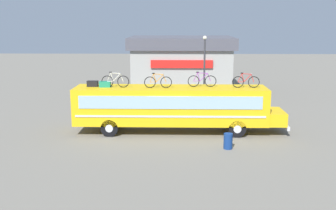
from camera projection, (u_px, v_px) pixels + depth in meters
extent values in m
plane|color=slate|center=(170.00, 132.00, 25.52)|extent=(120.00, 120.00, 0.00)
cube|color=yellow|center=(170.00, 105.00, 25.17)|extent=(11.72, 2.43, 2.21)
cube|color=yellow|center=(274.00, 117.00, 25.17)|extent=(1.09, 2.24, 0.79)
cube|color=#99B7C6|center=(170.00, 103.00, 23.88)|extent=(10.78, 0.04, 0.77)
cube|color=#99B7C6|center=(171.00, 95.00, 26.30)|extent=(10.78, 0.04, 0.77)
cube|color=silver|center=(170.00, 117.00, 24.05)|extent=(11.25, 0.03, 0.12)
cube|color=silver|center=(171.00, 108.00, 26.47)|extent=(11.25, 0.03, 0.12)
cube|color=silver|center=(284.00, 124.00, 25.25)|extent=(0.16, 2.31, 0.24)
cylinder|color=black|center=(237.00, 129.00, 24.27)|extent=(1.04, 0.28, 1.04)
cylinder|color=silver|center=(237.00, 129.00, 24.27)|extent=(0.47, 0.30, 0.47)
cylinder|color=black|center=(232.00, 120.00, 26.38)|extent=(1.04, 0.28, 1.04)
cylinder|color=silver|center=(232.00, 120.00, 26.38)|extent=(0.47, 0.30, 0.47)
cylinder|color=black|center=(109.00, 128.00, 24.44)|extent=(1.04, 0.28, 1.04)
cylinder|color=silver|center=(109.00, 128.00, 24.44)|extent=(0.47, 0.30, 0.47)
cylinder|color=black|center=(115.00, 119.00, 26.55)|extent=(1.04, 0.28, 1.04)
cylinder|color=silver|center=(115.00, 119.00, 26.55)|extent=(0.47, 0.30, 0.47)
cube|color=black|center=(93.00, 84.00, 25.16)|extent=(0.67, 0.35, 0.36)
cube|color=#1E7F66|center=(105.00, 84.00, 24.94)|extent=(0.67, 0.34, 0.36)
torus|color=black|center=(107.00, 82.00, 24.81)|extent=(0.72, 0.04, 0.72)
torus|color=black|center=(123.00, 82.00, 24.79)|extent=(0.72, 0.04, 0.72)
cylinder|color=white|center=(112.00, 77.00, 24.75)|extent=(0.19, 0.04, 0.52)
cylinder|color=white|center=(117.00, 77.00, 24.75)|extent=(0.45, 0.04, 0.50)
cylinder|color=white|center=(115.00, 73.00, 24.70)|extent=(0.58, 0.04, 0.07)
cylinder|color=white|center=(110.00, 81.00, 24.80)|extent=(0.37, 0.03, 0.05)
cylinder|color=white|center=(109.00, 77.00, 24.75)|extent=(0.24, 0.03, 0.54)
cylinder|color=white|center=(122.00, 78.00, 24.74)|extent=(0.20, 0.03, 0.50)
cylinder|color=silver|center=(120.00, 73.00, 24.68)|extent=(0.03, 0.44, 0.03)
ellipsoid|color=black|center=(111.00, 72.00, 24.69)|extent=(0.20, 0.08, 0.06)
torus|color=black|center=(150.00, 82.00, 24.61)|extent=(0.69, 0.04, 0.69)
torus|color=black|center=(166.00, 82.00, 24.59)|extent=(0.69, 0.04, 0.69)
cylinder|color=orange|center=(155.00, 78.00, 24.55)|extent=(0.19, 0.04, 0.50)
cylinder|color=orange|center=(160.00, 78.00, 24.55)|extent=(0.46, 0.04, 0.48)
cylinder|color=orange|center=(158.00, 74.00, 24.50)|extent=(0.59, 0.04, 0.07)
cylinder|color=orange|center=(153.00, 82.00, 24.61)|extent=(0.37, 0.03, 0.05)
cylinder|color=orange|center=(152.00, 78.00, 24.56)|extent=(0.24, 0.03, 0.52)
cylinder|color=orange|center=(165.00, 78.00, 24.55)|extent=(0.21, 0.03, 0.48)
cylinder|color=silver|center=(163.00, 74.00, 24.49)|extent=(0.03, 0.44, 0.03)
ellipsoid|color=black|center=(153.00, 73.00, 24.50)|extent=(0.20, 0.08, 0.06)
torus|color=black|center=(194.00, 81.00, 25.01)|extent=(0.71, 0.04, 0.71)
torus|color=black|center=(211.00, 81.00, 24.98)|extent=(0.71, 0.04, 0.71)
cylinder|color=purple|center=(199.00, 77.00, 24.94)|extent=(0.20, 0.04, 0.51)
cylinder|color=purple|center=(204.00, 77.00, 24.94)|extent=(0.48, 0.04, 0.49)
cylinder|color=purple|center=(203.00, 73.00, 24.89)|extent=(0.63, 0.04, 0.07)
cylinder|color=purple|center=(197.00, 81.00, 25.00)|extent=(0.40, 0.03, 0.05)
cylinder|color=purple|center=(195.00, 77.00, 24.95)|extent=(0.26, 0.03, 0.53)
cylinder|color=purple|center=(209.00, 77.00, 24.94)|extent=(0.22, 0.03, 0.49)
cylinder|color=silver|center=(208.00, 73.00, 24.88)|extent=(0.03, 0.44, 0.03)
ellipsoid|color=black|center=(197.00, 72.00, 24.89)|extent=(0.20, 0.08, 0.06)
torus|color=black|center=(238.00, 82.00, 24.68)|extent=(0.70, 0.04, 0.70)
torus|color=black|center=(254.00, 82.00, 24.66)|extent=(0.70, 0.04, 0.70)
cylinder|color=red|center=(243.00, 78.00, 24.62)|extent=(0.19, 0.04, 0.50)
cylinder|color=red|center=(248.00, 78.00, 24.62)|extent=(0.45, 0.04, 0.48)
cylinder|color=red|center=(247.00, 74.00, 24.57)|extent=(0.58, 0.04, 0.07)
cylinder|color=red|center=(241.00, 82.00, 24.68)|extent=(0.36, 0.03, 0.05)
cylinder|color=red|center=(240.00, 78.00, 24.63)|extent=(0.24, 0.03, 0.52)
cylinder|color=red|center=(253.00, 78.00, 24.61)|extent=(0.20, 0.03, 0.49)
cylinder|color=silver|center=(251.00, 73.00, 24.56)|extent=(0.03, 0.44, 0.03)
ellipsoid|color=black|center=(242.00, 73.00, 24.57)|extent=(0.20, 0.08, 0.06)
cube|color=#9E9E99|center=(181.00, 70.00, 39.93)|extent=(9.20, 6.90, 4.18)
cube|color=#4C4C56|center=(181.00, 42.00, 39.39)|extent=(9.93, 7.45, 1.07)
cube|color=red|center=(182.00, 64.00, 36.27)|extent=(5.52, 0.16, 0.70)
cylinder|color=navy|center=(228.00, 141.00, 22.10)|extent=(0.48, 0.48, 0.85)
cylinder|color=#38383D|center=(204.00, 76.00, 30.86)|extent=(0.14, 0.14, 5.47)
sphere|color=#F2EDCC|center=(205.00, 38.00, 30.28)|extent=(0.29, 0.29, 0.29)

